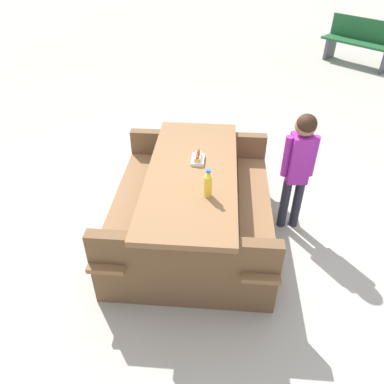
{
  "coord_description": "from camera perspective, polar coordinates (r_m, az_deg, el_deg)",
  "views": [
    {
      "loc": [
        -2.57,
        -0.86,
        2.53
      ],
      "look_at": [
        0.0,
        0.0,
        0.52
      ],
      "focal_mm": 35.65,
      "sensor_mm": 36.0,
      "label": 1
    }
  ],
  "objects": [
    {
      "name": "soda_bottle",
      "position": [
        2.89,
        2.42,
        1.2
      ],
      "size": [
        0.06,
        0.06,
        0.24
      ],
      "color": "yellow",
      "rests_on": "picnic_table"
    },
    {
      "name": "child_in_coat",
      "position": [
        3.5,
        15.76,
        4.75
      ],
      "size": [
        0.22,
        0.28,
        1.2
      ],
      "color": "#262633",
      "rests_on": "ground"
    },
    {
      "name": "park_bench_near",
      "position": [
        8.75,
        24.06,
        19.9
      ],
      "size": [
        1.06,
        1.51,
        0.85
      ],
      "color": "#1E592D",
      "rests_on": "ground"
    },
    {
      "name": "ground_plane",
      "position": [
        3.7,
        0.0,
        -6.54
      ],
      "size": [
        30.0,
        30.0,
        0.0
      ],
      "primitive_type": "plane",
      "color": "#ADA599",
      "rests_on": "ground"
    },
    {
      "name": "hotdog_tray",
      "position": [
        3.35,
        0.85,
        5.1
      ],
      "size": [
        0.2,
        0.15,
        0.08
      ],
      "color": "white",
      "rests_on": "picnic_table"
    },
    {
      "name": "picnic_table",
      "position": [
        3.42,
        0.0,
        -1.08
      ],
      "size": [
        2.08,
        1.79,
        0.75
      ],
      "color": "brown",
      "rests_on": "ground"
    }
  ]
}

